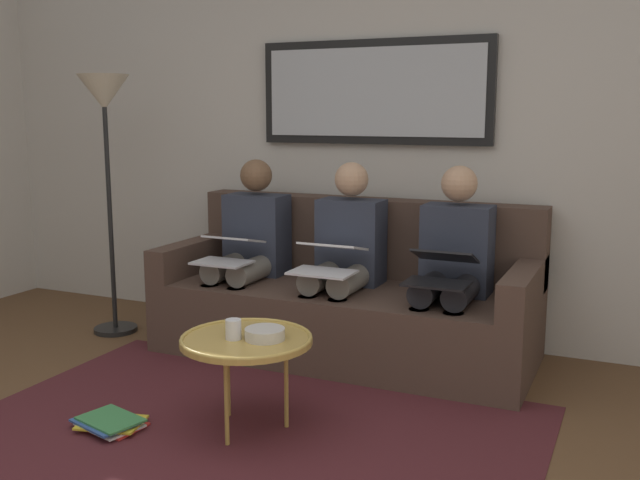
{
  "coord_description": "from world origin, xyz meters",
  "views": [
    {
      "loc": [
        -1.58,
        1.8,
        1.43
      ],
      "look_at": [
        0.0,
        -1.7,
        0.75
      ],
      "focal_mm": 40.76,
      "sensor_mm": 36.0,
      "label": 1
    }
  ],
  "objects_px": {
    "cup": "(233,329)",
    "laptop_white": "(328,257)",
    "coffee_table": "(246,341)",
    "standing_lamp": "(105,121)",
    "laptop_black": "(441,268)",
    "couch": "(349,301)",
    "laptop_silver": "(229,249)",
    "person_right": "(249,246)",
    "person_middle": "(345,254)",
    "magazine_stack": "(110,423)",
    "bowl": "(265,334)",
    "framed_mirror": "(374,92)",
    "person_left": "(452,264)"
  },
  "relations": [
    {
      "from": "framed_mirror",
      "to": "person_right",
      "type": "distance_m",
      "value": 1.23
    },
    {
      "from": "coffee_table",
      "to": "standing_lamp",
      "type": "distance_m",
      "value": 2.05
    },
    {
      "from": "couch",
      "to": "laptop_black",
      "type": "distance_m",
      "value": 0.78
    },
    {
      "from": "laptop_black",
      "to": "person_middle",
      "type": "height_order",
      "value": "person_middle"
    },
    {
      "from": "laptop_silver",
      "to": "person_right",
      "type": "bearing_deg",
      "value": -90.0
    },
    {
      "from": "couch",
      "to": "person_left",
      "type": "xyz_separation_m",
      "value": [
        -0.64,
        0.07,
        0.3
      ]
    },
    {
      "from": "couch",
      "to": "laptop_silver",
      "type": "relative_size",
      "value": 6.1
    },
    {
      "from": "cup",
      "to": "laptop_silver",
      "type": "height_order",
      "value": "laptop_silver"
    },
    {
      "from": "standing_lamp",
      "to": "person_middle",
      "type": "bearing_deg",
      "value": -172.69
    },
    {
      "from": "person_right",
      "to": "standing_lamp",
      "type": "height_order",
      "value": "standing_lamp"
    },
    {
      "from": "person_left",
      "to": "person_middle",
      "type": "relative_size",
      "value": 1.0
    },
    {
      "from": "laptop_black",
      "to": "person_middle",
      "type": "distance_m",
      "value": 0.68
    },
    {
      "from": "cup",
      "to": "laptop_white",
      "type": "xyz_separation_m",
      "value": [
        -0.04,
        -0.95,
        0.15
      ]
    },
    {
      "from": "cup",
      "to": "bowl",
      "type": "bearing_deg",
      "value": -157.24
    },
    {
      "from": "person_middle",
      "to": "magazine_stack",
      "type": "relative_size",
      "value": 3.32
    },
    {
      "from": "coffee_table",
      "to": "laptop_black",
      "type": "xyz_separation_m",
      "value": [
        -0.64,
        -0.92,
        0.21
      ]
    },
    {
      "from": "laptop_white",
      "to": "laptop_silver",
      "type": "height_order",
      "value": "laptop_white"
    },
    {
      "from": "couch",
      "to": "laptop_black",
      "type": "relative_size",
      "value": 5.75
    },
    {
      "from": "person_left",
      "to": "magazine_stack",
      "type": "relative_size",
      "value": 3.32
    },
    {
      "from": "person_middle",
      "to": "laptop_silver",
      "type": "bearing_deg",
      "value": 20.8
    },
    {
      "from": "couch",
      "to": "person_middle",
      "type": "height_order",
      "value": "person_middle"
    },
    {
      "from": "coffee_table",
      "to": "person_right",
      "type": "relative_size",
      "value": 0.52
    },
    {
      "from": "coffee_table",
      "to": "cup",
      "type": "height_order",
      "value": "cup"
    },
    {
      "from": "laptop_white",
      "to": "laptop_silver",
      "type": "xyz_separation_m",
      "value": [
        0.64,
        0.0,
        -0.0
      ]
    },
    {
      "from": "framed_mirror",
      "to": "couch",
      "type": "bearing_deg",
      "value": 90.0
    },
    {
      "from": "laptop_black",
      "to": "couch",
      "type": "bearing_deg",
      "value": -25.13
    },
    {
      "from": "person_middle",
      "to": "person_right",
      "type": "relative_size",
      "value": 1.0
    },
    {
      "from": "person_right",
      "to": "standing_lamp",
      "type": "xyz_separation_m",
      "value": [
        0.91,
        0.2,
        0.76
      ]
    },
    {
      "from": "couch",
      "to": "magazine_stack",
      "type": "bearing_deg",
      "value": 68.63
    },
    {
      "from": "framed_mirror",
      "to": "person_right",
      "type": "xyz_separation_m",
      "value": [
        0.64,
        0.46,
        -0.94
      ]
    },
    {
      "from": "couch",
      "to": "bowl",
      "type": "relative_size",
      "value": 12.32
    },
    {
      "from": "coffee_table",
      "to": "magazine_stack",
      "type": "distance_m",
      "value": 0.74
    },
    {
      "from": "bowl",
      "to": "magazine_stack",
      "type": "bearing_deg",
      "value": 22.32
    },
    {
      "from": "laptop_black",
      "to": "standing_lamp",
      "type": "height_order",
      "value": "standing_lamp"
    },
    {
      "from": "bowl",
      "to": "person_left",
      "type": "relative_size",
      "value": 0.16
    },
    {
      "from": "bowl",
      "to": "laptop_white",
      "type": "bearing_deg",
      "value": -84.5
    },
    {
      "from": "person_left",
      "to": "laptop_black",
      "type": "height_order",
      "value": "person_left"
    },
    {
      "from": "laptop_silver",
      "to": "couch",
      "type": "bearing_deg",
      "value": -154.03
    },
    {
      "from": "laptop_white",
      "to": "person_middle",
      "type": "bearing_deg",
      "value": -90.0
    },
    {
      "from": "laptop_white",
      "to": "person_right",
      "type": "height_order",
      "value": "person_right"
    },
    {
      "from": "laptop_silver",
      "to": "standing_lamp",
      "type": "xyz_separation_m",
      "value": [
        0.91,
        -0.04,
        0.74
      ]
    },
    {
      "from": "coffee_table",
      "to": "person_right",
      "type": "xyz_separation_m",
      "value": [
        0.64,
        -1.15,
        0.19
      ]
    },
    {
      "from": "bowl",
      "to": "person_left",
      "type": "height_order",
      "value": "person_left"
    },
    {
      "from": "framed_mirror",
      "to": "laptop_black",
      "type": "height_order",
      "value": "framed_mirror"
    },
    {
      "from": "cup",
      "to": "laptop_white",
      "type": "bearing_deg",
      "value": -92.58
    },
    {
      "from": "bowl",
      "to": "laptop_white",
      "type": "distance_m",
      "value": 0.92
    },
    {
      "from": "laptop_black",
      "to": "standing_lamp",
      "type": "xyz_separation_m",
      "value": [
        2.19,
        -0.03,
        0.74
      ]
    },
    {
      "from": "couch",
      "to": "coffee_table",
      "type": "distance_m",
      "value": 1.22
    },
    {
      "from": "laptop_silver",
      "to": "framed_mirror",
      "type": "bearing_deg",
      "value": -132.43
    },
    {
      "from": "cup",
      "to": "person_right",
      "type": "bearing_deg",
      "value": -63.3
    }
  ]
}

